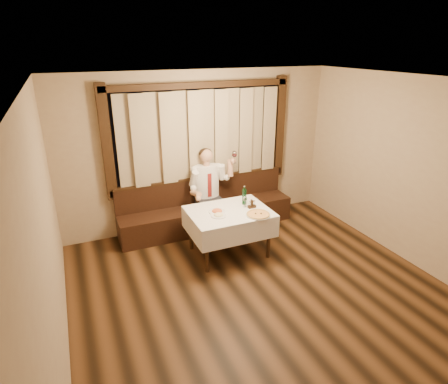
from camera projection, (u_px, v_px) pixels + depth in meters
name	position (u px, v px, depth m)	size (l,w,h in m)	color
room	(252.00, 181.00, 4.96)	(5.01, 6.01, 2.81)	black
banquette	(206.00, 211.00, 6.90)	(3.20, 0.61, 0.94)	black
dining_table	(229.00, 217.00, 5.90)	(1.27, 0.97, 0.76)	black
pizza	(258.00, 214.00, 5.70)	(0.38, 0.38, 0.04)	white
pasta_red	(217.00, 210.00, 5.80)	(0.26, 0.26, 0.09)	white
pasta_cream	(218.00, 214.00, 5.67)	(0.24, 0.24, 0.08)	white
green_bottle	(244.00, 197.00, 6.05)	(0.07, 0.07, 0.32)	#0E421C
table_wine_glass	(245.00, 199.00, 5.96)	(0.07, 0.07, 0.18)	white
cruet_caddy	(252.00, 205.00, 5.95)	(0.13, 0.06, 0.14)	black
seated_man	(209.00, 185.00, 6.62)	(0.85, 0.63, 1.50)	black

